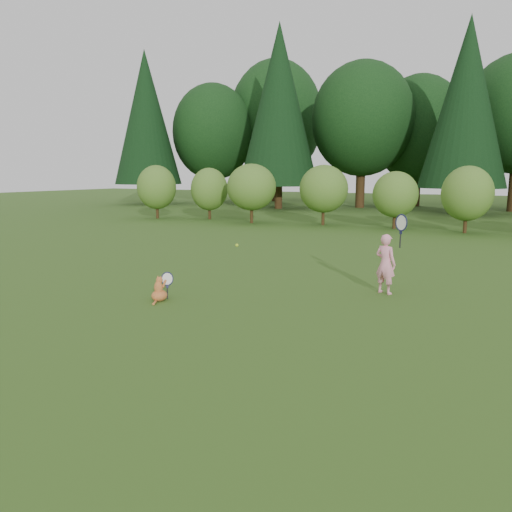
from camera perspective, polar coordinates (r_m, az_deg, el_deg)
The scene contains 6 objects.
ground at distance 9.43m, azimuth -3.34°, elevation -4.82°, with size 100.00×100.00×0.00m, color #2D4C15.
shrub_row at distance 21.38m, azimuth 14.91°, elevation 6.68°, with size 28.00×3.00×2.80m, color #497B26, non-canonical shape.
woodland_backdrop at distance 31.62m, azimuth 19.64°, elevation 18.37°, with size 48.00×10.00×15.00m, color black, non-canonical shape.
child at distance 9.97m, azimuth 14.64°, elevation -0.72°, with size 0.67×0.44×1.76m.
cat at distance 9.36m, azimuth -10.98°, elevation -3.59°, with size 0.36×0.69×0.62m.
tennis_ball at distance 9.26m, azimuth -2.20°, elevation 1.24°, with size 0.06×0.06×0.06m.
Camera 1 is at (4.70, -7.84, 2.33)m, focal length 35.00 mm.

